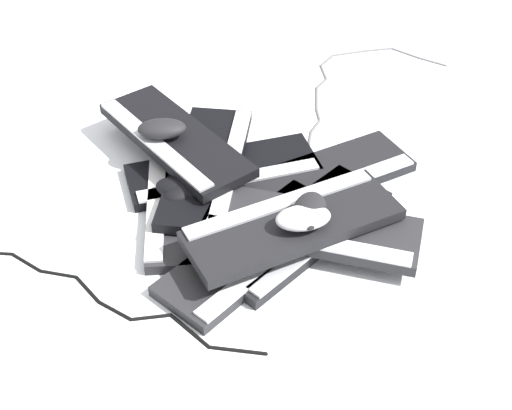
% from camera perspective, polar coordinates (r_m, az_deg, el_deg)
% --- Properties ---
extents(ground_plane, '(3.20, 3.20, 0.00)m').
position_cam_1_polar(ground_plane, '(1.53, 2.58, -1.45)').
color(ground_plane, silver).
extents(keyboard_0, '(0.22, 0.46, 0.03)m').
position_cam_1_polar(keyboard_0, '(1.59, -6.03, 0.57)').
color(keyboard_0, '#232326').
rests_on(keyboard_0, ground).
extents(keyboard_1, '(0.38, 0.44, 0.03)m').
position_cam_1_polar(keyboard_1, '(1.45, -0.09, -3.62)').
color(keyboard_1, '#232326').
rests_on(keyboard_1, ground).
extents(keyboard_2, '(0.39, 0.44, 0.03)m').
position_cam_1_polar(keyboard_2, '(1.50, 3.77, -2.07)').
color(keyboard_2, black).
rests_on(keyboard_2, ground).
extents(keyboard_3, '(0.45, 0.37, 0.03)m').
position_cam_1_polar(keyboard_3, '(1.64, 5.17, 2.20)').
color(keyboard_3, black).
rests_on(keyboard_3, ground).
extents(keyboard_4, '(0.46, 0.30, 0.03)m').
position_cam_1_polar(keyboard_4, '(1.65, -2.61, 2.72)').
color(keyboard_4, black).
rests_on(keyboard_4, ground).
extents(keyboard_5, '(0.46, 0.23, 0.03)m').
position_cam_1_polar(keyboard_5, '(1.46, 4.46, -1.83)').
color(keyboard_5, '#232326').
rests_on(keyboard_5, keyboard_2).
extents(keyboard_6, '(0.17, 0.45, 0.03)m').
position_cam_1_polar(keyboard_6, '(1.62, -3.86, 3.12)').
color(keyboard_6, black).
rests_on(keyboard_6, keyboard_4).
extents(keyboard_7, '(0.41, 0.42, 0.03)m').
position_cam_1_polar(keyboard_7, '(1.66, -6.58, 5.26)').
color(keyboard_7, black).
rests_on(keyboard_7, keyboard_6).
extents(keyboard_8, '(0.45, 0.36, 0.03)m').
position_cam_1_polar(keyboard_8, '(1.42, 2.96, -1.52)').
color(keyboard_8, black).
rests_on(keyboard_8, keyboard_5).
extents(mouse_0, '(0.12, 0.13, 0.04)m').
position_cam_1_polar(mouse_0, '(1.55, -5.67, 1.23)').
color(mouse_0, black).
rests_on(mouse_0, keyboard_0).
extents(mouse_1, '(0.12, 0.08, 0.04)m').
position_cam_1_polar(mouse_1, '(1.63, -7.54, 6.08)').
color(mouse_1, black).
rests_on(mouse_1, keyboard_7).
extents(mouse_2, '(0.12, 0.10, 0.04)m').
position_cam_1_polar(mouse_2, '(1.38, 3.80, -1.03)').
color(mouse_2, silver).
rests_on(mouse_2, keyboard_8).
extents(mouse_3, '(0.08, 0.12, 0.04)m').
position_cam_1_polar(mouse_3, '(1.40, 4.31, -0.45)').
color(mouse_3, black).
rests_on(mouse_3, keyboard_8).
extents(mouse_4, '(0.13, 0.11, 0.04)m').
position_cam_1_polar(mouse_4, '(1.42, -1.04, -2.76)').
color(mouse_4, '#4C4C51').
rests_on(mouse_4, keyboard_1).
extents(mouse_5, '(0.12, 0.09, 0.04)m').
position_cam_1_polar(mouse_5, '(1.55, -6.13, 1.27)').
color(mouse_5, black).
rests_on(mouse_5, keyboard_0).
extents(cable_0, '(0.74, 0.31, 0.01)m').
position_cam_1_polar(cable_0, '(1.45, -15.04, -6.15)').
color(cable_0, black).
rests_on(cable_0, ground).
extents(cable_1, '(0.39, 0.56, 0.01)m').
position_cam_1_polar(cable_1, '(2.02, 7.46, 9.92)').
color(cable_1, '#59595B').
rests_on(cable_1, ground).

